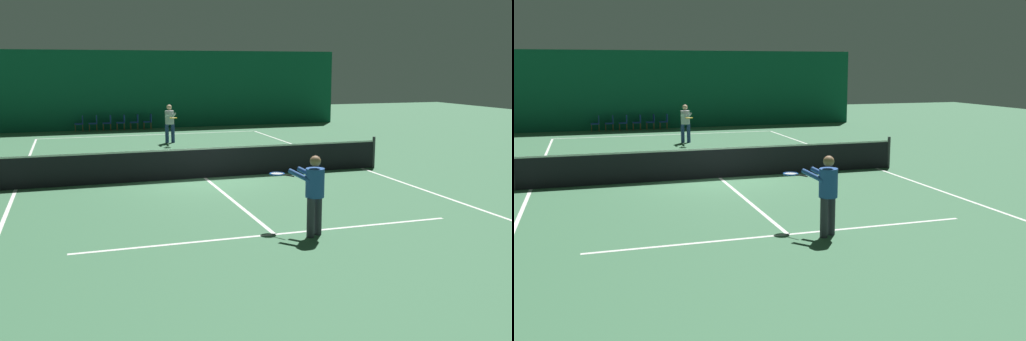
# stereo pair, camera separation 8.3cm
# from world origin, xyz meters

# --- Properties ---
(ground_plane) EXTENTS (60.00, 60.00, 0.00)m
(ground_plane) POSITION_xyz_m (0.00, 0.00, 0.00)
(ground_plane) COLOR #3D704C
(backdrop_curtain) EXTENTS (23.00, 0.12, 4.29)m
(backdrop_curtain) POSITION_xyz_m (0.00, 15.07, 2.15)
(backdrop_curtain) COLOR #0F5138
(backdrop_curtain) RESTS_ON ground
(court_line_baseline_far) EXTENTS (11.00, 0.10, 0.00)m
(court_line_baseline_far) POSITION_xyz_m (0.00, 11.90, 0.00)
(court_line_baseline_far) COLOR white
(court_line_baseline_far) RESTS_ON ground
(court_line_service_far) EXTENTS (8.25, 0.10, 0.00)m
(court_line_service_far) POSITION_xyz_m (0.00, 6.40, 0.00)
(court_line_service_far) COLOR white
(court_line_service_far) RESTS_ON ground
(court_line_service_near) EXTENTS (8.25, 0.10, 0.00)m
(court_line_service_near) POSITION_xyz_m (0.00, -6.40, 0.00)
(court_line_service_near) COLOR white
(court_line_service_near) RESTS_ON ground
(court_line_sideline_left) EXTENTS (0.10, 23.80, 0.00)m
(court_line_sideline_left) POSITION_xyz_m (-5.50, 0.00, 0.00)
(court_line_sideline_left) COLOR white
(court_line_sideline_left) RESTS_ON ground
(court_line_sideline_right) EXTENTS (0.10, 23.80, 0.00)m
(court_line_sideline_right) POSITION_xyz_m (5.50, 0.00, 0.00)
(court_line_sideline_right) COLOR white
(court_line_sideline_right) RESTS_ON ground
(court_line_centre) EXTENTS (0.10, 12.80, 0.00)m
(court_line_centre) POSITION_xyz_m (0.00, 0.00, 0.00)
(court_line_centre) COLOR white
(court_line_centre) RESTS_ON ground
(tennis_net) EXTENTS (12.00, 0.10, 1.07)m
(tennis_net) POSITION_xyz_m (0.00, 0.00, 0.51)
(tennis_net) COLOR black
(tennis_net) RESTS_ON ground
(player_near) EXTENTS (1.00, 1.35, 1.68)m
(player_near) POSITION_xyz_m (0.72, -6.71, 0.98)
(player_near) COLOR #2D2D38
(player_near) RESTS_ON ground
(player_far) EXTENTS (0.43, 1.38, 1.73)m
(player_far) POSITION_xyz_m (0.38, 8.55, 1.01)
(player_far) COLOR navy
(player_far) RESTS_ON ground
(courtside_chair_0) EXTENTS (0.44, 0.44, 0.84)m
(courtside_chair_0) POSITION_xyz_m (-3.39, 14.52, 0.49)
(courtside_chair_0) COLOR brown
(courtside_chair_0) RESTS_ON ground
(courtside_chair_1) EXTENTS (0.44, 0.44, 0.84)m
(courtside_chair_1) POSITION_xyz_m (-2.67, 14.52, 0.49)
(courtside_chair_1) COLOR brown
(courtside_chair_1) RESTS_ON ground
(courtside_chair_2) EXTENTS (0.44, 0.44, 0.84)m
(courtside_chair_2) POSITION_xyz_m (-1.95, 14.52, 0.49)
(courtside_chair_2) COLOR brown
(courtside_chair_2) RESTS_ON ground
(courtside_chair_3) EXTENTS (0.44, 0.44, 0.84)m
(courtside_chair_3) POSITION_xyz_m (-1.22, 14.52, 0.49)
(courtside_chair_3) COLOR brown
(courtside_chair_3) RESTS_ON ground
(courtside_chair_4) EXTENTS (0.44, 0.44, 0.84)m
(courtside_chair_4) POSITION_xyz_m (-0.50, 14.52, 0.49)
(courtside_chair_4) COLOR brown
(courtside_chair_4) RESTS_ON ground
(courtside_chair_5) EXTENTS (0.44, 0.44, 0.84)m
(courtside_chair_5) POSITION_xyz_m (0.22, 14.52, 0.49)
(courtside_chair_5) COLOR brown
(courtside_chair_5) RESTS_ON ground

